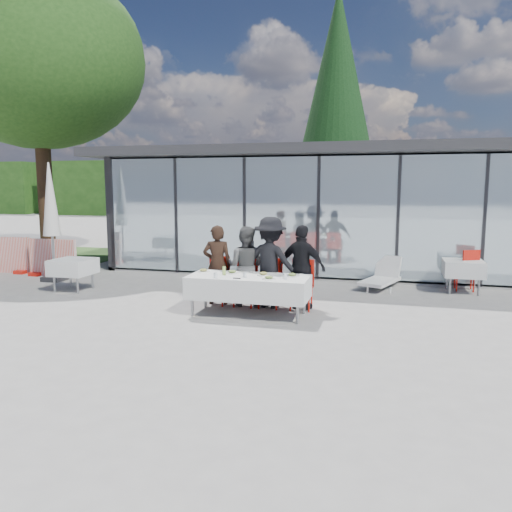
{
  "coord_description": "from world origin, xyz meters",
  "views": [
    {
      "loc": [
        2.73,
        -8.6,
        2.43
      ],
      "look_at": [
        0.14,
        1.2,
        0.99
      ],
      "focal_mm": 35.0,
      "sensor_mm": 36.0,
      "label": 1
    }
  ],
  "objects_px": {
    "diner_chair_c": "(271,280)",
    "plate_extra": "(269,278)",
    "diner_chair_d": "(302,282)",
    "spare_chair_b": "(467,268)",
    "plate_c": "(263,274)",
    "juice_bottle": "(224,271)",
    "market_umbrella": "(51,206)",
    "spare_table_left": "(73,267)",
    "plate_d": "(292,275)",
    "lounger": "(382,277)",
    "deciduous_tree": "(38,60)",
    "diner_a": "(217,265)",
    "dining_table": "(249,287)",
    "folded_eyeglasses": "(237,278)",
    "diner_chair_a": "(218,278)",
    "conifer_tree": "(337,99)",
    "diner_d": "(302,267)",
    "diner_c": "(270,262)",
    "diner_b": "(246,266)",
    "plate_b": "(232,272)",
    "diner_chair_b": "(246,279)",
    "spare_table_right": "(463,268)",
    "plate_a": "(203,271)"
  },
  "relations": [
    {
      "from": "diner_chair_c",
      "to": "plate_extra",
      "type": "xyz_separation_m",
      "value": [
        0.19,
        -0.98,
        0.24
      ]
    },
    {
      "from": "diner_chair_d",
      "to": "spare_chair_b",
      "type": "xyz_separation_m",
      "value": [
        3.41,
        2.61,
        0.0
      ]
    },
    {
      "from": "plate_c",
      "to": "juice_bottle",
      "type": "distance_m",
      "value": 0.75
    },
    {
      "from": "market_umbrella",
      "to": "spare_table_left",
      "type": "bearing_deg",
      "value": -37.36
    },
    {
      "from": "plate_d",
      "to": "lounger",
      "type": "distance_m",
      "value": 3.58
    },
    {
      "from": "plate_c",
      "to": "deciduous_tree",
      "type": "height_order",
      "value": "deciduous_tree"
    },
    {
      "from": "diner_a",
      "to": "spare_chair_b",
      "type": "height_order",
      "value": "diner_a"
    },
    {
      "from": "dining_table",
      "to": "folded_eyeglasses",
      "type": "distance_m",
      "value": 0.41
    },
    {
      "from": "lounger",
      "to": "diner_chair_a",
      "type": "bearing_deg",
      "value": -142.04
    },
    {
      "from": "conifer_tree",
      "to": "plate_extra",
      "type": "bearing_deg",
      "value": -89.14
    },
    {
      "from": "diner_d",
      "to": "lounger",
      "type": "relative_size",
      "value": 1.15
    },
    {
      "from": "diner_c",
      "to": "plate_extra",
      "type": "xyz_separation_m",
      "value": [
        0.19,
        -0.95,
        -0.13
      ]
    },
    {
      "from": "market_umbrella",
      "to": "deciduous_tree",
      "type": "height_order",
      "value": "deciduous_tree"
    },
    {
      "from": "diner_b",
      "to": "diner_c",
      "type": "bearing_deg",
      "value": -175.52
    },
    {
      "from": "diner_a",
      "to": "diner_c",
      "type": "distance_m",
      "value": 1.12
    },
    {
      "from": "plate_b",
      "to": "folded_eyeglasses",
      "type": "relative_size",
      "value": 1.8
    },
    {
      "from": "diner_a",
      "to": "diner_chair_b",
      "type": "relative_size",
      "value": 1.67
    },
    {
      "from": "diner_d",
      "to": "plate_b",
      "type": "relative_size",
      "value": 6.61
    },
    {
      "from": "plate_b",
      "to": "market_umbrella",
      "type": "xyz_separation_m",
      "value": [
        -5.38,
        1.85,
        1.14
      ]
    },
    {
      "from": "diner_chair_c",
      "to": "diner_d",
      "type": "height_order",
      "value": "diner_d"
    },
    {
      "from": "diner_chair_a",
      "to": "plate_c",
      "type": "xyz_separation_m",
      "value": [
        1.12,
        -0.62,
        0.24
      ]
    },
    {
      "from": "diner_a",
      "to": "diner_chair_c",
      "type": "height_order",
      "value": "diner_a"
    },
    {
      "from": "plate_d",
      "to": "spare_chair_b",
      "type": "relative_size",
      "value": 0.26
    },
    {
      "from": "diner_a",
      "to": "conifer_tree",
      "type": "distance_m",
      "value": 13.14
    },
    {
      "from": "diner_d",
      "to": "juice_bottle",
      "type": "distance_m",
      "value": 1.56
    },
    {
      "from": "spare_table_right",
      "to": "diner_chair_a",
      "type": "bearing_deg",
      "value": -154.3
    },
    {
      "from": "diner_chair_c",
      "to": "juice_bottle",
      "type": "xyz_separation_m",
      "value": [
        -0.73,
        -0.78,
        0.29
      ]
    },
    {
      "from": "plate_extra",
      "to": "spare_chair_b",
      "type": "xyz_separation_m",
      "value": [
        3.86,
        3.59,
        -0.24
      ]
    },
    {
      "from": "diner_chair_b",
      "to": "market_umbrella",
      "type": "relative_size",
      "value": 0.33
    },
    {
      "from": "plate_c",
      "to": "lounger",
      "type": "bearing_deg",
      "value": 55.91
    },
    {
      "from": "plate_a",
      "to": "juice_bottle",
      "type": "distance_m",
      "value": 0.54
    },
    {
      "from": "diner_b",
      "to": "plate_extra",
      "type": "xyz_separation_m",
      "value": [
        0.71,
        -0.95,
        -0.03
      ]
    },
    {
      "from": "diner_d",
      "to": "diner_chair_b",
      "type": "bearing_deg",
      "value": 16.23
    },
    {
      "from": "dining_table",
      "to": "plate_extra",
      "type": "distance_m",
      "value": 0.56
    },
    {
      "from": "spare_table_right",
      "to": "plate_extra",
      "type": "bearing_deg",
      "value": -137.59
    },
    {
      "from": "plate_b",
      "to": "conifer_tree",
      "type": "distance_m",
      "value": 13.64
    },
    {
      "from": "plate_c",
      "to": "diner_chair_d",
      "type": "bearing_deg",
      "value": 44.4
    },
    {
      "from": "plate_a",
      "to": "plate_extra",
      "type": "bearing_deg",
      "value": -16.31
    },
    {
      "from": "market_umbrella",
      "to": "juice_bottle",
      "type": "bearing_deg",
      "value": -21.18
    },
    {
      "from": "dining_table",
      "to": "conifer_tree",
      "type": "bearing_deg",
      "value": 88.86
    },
    {
      "from": "diner_chair_d",
      "to": "spare_chair_b",
      "type": "distance_m",
      "value": 4.3
    },
    {
      "from": "diner_chair_c",
      "to": "plate_b",
      "type": "bearing_deg",
      "value": -136.74
    },
    {
      "from": "plate_a",
      "to": "market_umbrella",
      "type": "relative_size",
      "value": 0.08
    },
    {
      "from": "diner_c",
      "to": "spare_table_right",
      "type": "distance_m",
      "value": 4.66
    },
    {
      "from": "plate_extra",
      "to": "market_umbrella",
      "type": "distance_m",
      "value": 6.69
    },
    {
      "from": "diner_chair_c",
      "to": "plate_d",
      "type": "relative_size",
      "value": 3.86
    },
    {
      "from": "diner_chair_c",
      "to": "juice_bottle",
      "type": "distance_m",
      "value": 1.1
    },
    {
      "from": "diner_chair_d",
      "to": "market_umbrella",
      "type": "relative_size",
      "value": 0.33
    },
    {
      "from": "diner_d",
      "to": "deciduous_tree",
      "type": "bearing_deg",
      "value": -9.69
    },
    {
      "from": "diner_b",
      "to": "deciduous_tree",
      "type": "distance_m",
      "value": 11.38
    }
  ]
}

